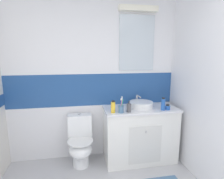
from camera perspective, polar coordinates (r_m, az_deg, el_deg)
wall_back_tiled at (r=2.88m, az=-5.68°, el=3.27°), size 3.20×0.20×2.50m
vanity_cabinet at (r=2.96m, az=8.62°, el=-13.56°), size 1.11×0.54×0.85m
sink_basin at (r=2.81m, az=9.09°, el=-4.59°), size 0.36×0.40×0.16m
toilet at (r=2.86m, az=-9.90°, el=-16.07°), size 0.37×0.50×0.76m
toothbrush_cup at (r=2.52m, az=2.85°, el=-5.99°), size 0.07×0.07×0.23m
soap_dispenser at (r=2.56m, az=5.30°, el=-5.74°), size 0.06×0.06×0.16m
hair_gel_jar at (r=2.79m, az=17.08°, el=-5.37°), size 0.07×0.07×0.08m
shampoo_bottle_tall at (r=2.73m, az=15.75°, el=-4.46°), size 0.06×0.06×0.19m
mouthwash_bottle at (r=2.52m, az=0.35°, el=-5.50°), size 0.06×0.06×0.17m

